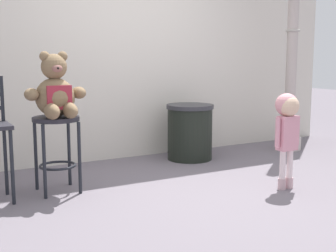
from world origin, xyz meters
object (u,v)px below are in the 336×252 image
(teddy_bear, at_px, (56,93))
(lamppost, at_px, (291,69))
(child_walking, at_px, (287,120))
(bar_stool_with_teddy, at_px, (57,137))
(trash_bin, at_px, (190,132))

(teddy_bear, relative_size, lamppost, 0.22)
(child_walking, height_order, lamppost, lamppost)
(bar_stool_with_teddy, height_order, trash_bin, bar_stool_with_teddy)
(bar_stool_with_teddy, distance_m, lamppost, 3.41)
(lamppost, bearing_deg, trash_bin, 173.95)
(bar_stool_with_teddy, xyz_separation_m, lamppost, (3.33, 0.42, 0.58))
(trash_bin, distance_m, lamppost, 1.69)
(bar_stool_with_teddy, distance_m, teddy_bear, 0.42)
(teddy_bear, height_order, child_walking, teddy_bear)
(teddy_bear, distance_m, lamppost, 3.37)
(bar_stool_with_teddy, height_order, lamppost, lamppost)
(child_walking, bearing_deg, teddy_bear, -146.16)
(bar_stool_with_teddy, bearing_deg, teddy_bear, -90.00)
(child_walking, bearing_deg, lamppost, 105.13)
(teddy_bear, bearing_deg, bar_stool_with_teddy, 90.00)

